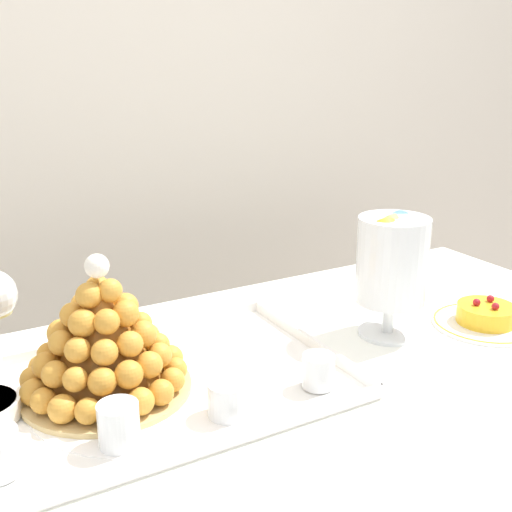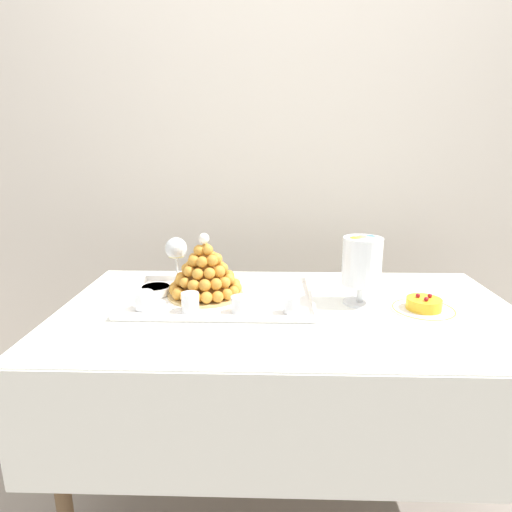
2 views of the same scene
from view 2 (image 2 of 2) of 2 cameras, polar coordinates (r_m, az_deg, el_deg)
ground_plane at (r=1.81m, az=3.76°, el=-30.70°), size 12.00×12.00×0.00m
backdrop_wall at (r=2.17m, az=3.48°, el=13.64°), size 4.80×0.10×2.50m
buffet_table at (r=1.41m, az=4.22°, el=-11.22°), size 1.45×0.80×0.79m
serving_tray at (r=1.44m, az=-4.78°, el=-5.65°), size 0.61×0.38×0.02m
croquembouche at (r=1.44m, az=-6.78°, el=-2.23°), size 0.25×0.25×0.21m
dessert_cup_left at (r=1.38m, az=-14.62°, el=-5.76°), size 0.06×0.06×0.06m
dessert_cup_mid_left at (r=1.33m, az=-8.71°, el=-6.14°), size 0.05×0.05×0.06m
dessert_cup_centre at (r=1.30m, az=-2.11°, el=-6.52°), size 0.06×0.06×0.05m
dessert_cup_mid_right at (r=1.31m, az=4.73°, el=-6.51°), size 0.05×0.05×0.05m
creme_brulee_ramekin at (r=1.50m, az=-13.15°, el=-4.36°), size 0.10×0.10×0.03m
macaron_goblet at (r=1.40m, az=13.86°, el=-0.82°), size 0.13×0.13×0.23m
fruit_tart_plate at (r=1.44m, az=21.34°, el=-6.25°), size 0.19×0.19×0.05m
wine_glass at (r=1.60m, az=-10.54°, el=0.80°), size 0.08×0.08×0.17m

